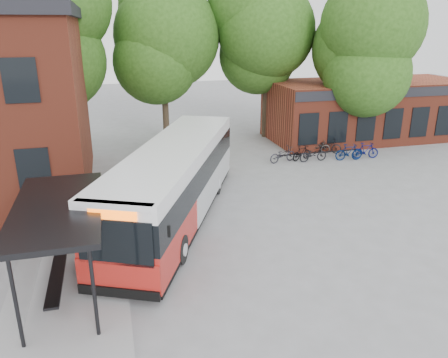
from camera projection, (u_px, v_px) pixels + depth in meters
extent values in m
plane|color=slate|center=(206.00, 257.00, 15.26)|extent=(100.00, 100.00, 0.00)
imported|color=#23222C|center=(283.00, 155.00, 25.68)|extent=(1.88, 1.06, 0.94)
imported|color=black|center=(302.00, 153.00, 26.08)|extent=(1.53, 0.96, 0.89)
imported|color=black|center=(313.00, 154.00, 25.82)|extent=(1.77, 0.69, 0.92)
imported|color=#403D38|center=(317.00, 147.00, 27.48)|extent=(1.76, 1.06, 0.87)
imported|color=#04163E|center=(349.00, 152.00, 26.04)|extent=(1.71, 0.67, 1.00)
imported|color=black|center=(327.00, 146.00, 27.48)|extent=(1.89, 1.27, 0.94)
imported|color=#070E4A|center=(366.00, 151.00, 26.41)|extent=(1.68, 0.69, 0.98)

